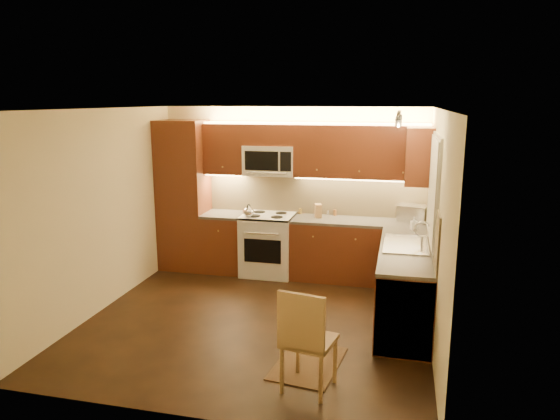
% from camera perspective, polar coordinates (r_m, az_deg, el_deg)
% --- Properties ---
extents(floor, '(4.00, 4.00, 0.01)m').
position_cam_1_polar(floor, '(6.36, -2.51, -12.05)').
color(floor, black).
rests_on(floor, ground).
extents(ceiling, '(4.00, 4.00, 0.01)m').
position_cam_1_polar(ceiling, '(5.80, -2.75, 11.10)').
color(ceiling, beige).
rests_on(ceiling, ground).
extents(wall_back, '(4.00, 0.01, 2.50)m').
position_cam_1_polar(wall_back, '(7.86, 1.37, 2.22)').
color(wall_back, beige).
rests_on(wall_back, ground).
extents(wall_front, '(4.00, 0.01, 2.50)m').
position_cam_1_polar(wall_front, '(4.14, -10.27, -7.14)').
color(wall_front, beige).
rests_on(wall_front, ground).
extents(wall_left, '(0.01, 4.00, 2.50)m').
position_cam_1_polar(wall_left, '(6.77, -19.13, -0.07)').
color(wall_left, beige).
rests_on(wall_left, ground).
extents(wall_right, '(0.01, 4.00, 2.50)m').
position_cam_1_polar(wall_right, '(5.75, 16.93, -2.01)').
color(wall_right, beige).
rests_on(wall_right, ground).
extents(pantry, '(0.70, 0.60, 2.30)m').
position_cam_1_polar(pantry, '(8.10, -10.58, 1.59)').
color(pantry, '#4F2911').
rests_on(pantry, floor).
extents(base_cab_back_left, '(0.62, 0.60, 0.86)m').
position_cam_1_polar(base_cab_back_left, '(8.02, -6.06, -3.65)').
color(base_cab_back_left, '#4F2911').
rests_on(base_cab_back_left, floor).
extents(counter_back_left, '(0.62, 0.60, 0.04)m').
position_cam_1_polar(counter_back_left, '(7.91, -6.13, -0.52)').
color(counter_back_left, '#383533').
rests_on(counter_back_left, base_cab_back_left).
extents(base_cab_back_right, '(1.92, 0.60, 0.86)m').
position_cam_1_polar(base_cab_back_right, '(7.61, 8.57, -4.59)').
color(base_cab_back_right, '#4F2911').
rests_on(base_cab_back_right, floor).
extents(counter_back_right, '(1.92, 0.60, 0.04)m').
position_cam_1_polar(counter_back_right, '(7.50, 8.68, -1.29)').
color(counter_back_right, '#383533').
rests_on(counter_back_right, base_cab_back_right).
extents(base_cab_right, '(0.60, 2.00, 0.86)m').
position_cam_1_polar(base_cab_right, '(6.36, 13.54, -8.20)').
color(base_cab_right, '#4F2911').
rests_on(base_cab_right, floor).
extents(counter_right, '(0.60, 2.00, 0.04)m').
position_cam_1_polar(counter_right, '(6.22, 13.75, -4.31)').
color(counter_right, '#383533').
rests_on(counter_right, base_cab_right).
extents(dishwasher, '(0.58, 0.60, 0.84)m').
position_cam_1_polar(dishwasher, '(5.71, 13.54, -10.61)').
color(dishwasher, silver).
rests_on(dishwasher, floor).
extents(backsplash_back, '(3.30, 0.02, 0.60)m').
position_cam_1_polar(backsplash_back, '(7.79, 3.87, 1.74)').
color(backsplash_back, tan).
rests_on(backsplash_back, wall_back).
extents(backsplash_right, '(0.02, 2.00, 0.60)m').
position_cam_1_polar(backsplash_right, '(6.15, 16.60, -1.57)').
color(backsplash_right, tan).
rests_on(backsplash_right, wall_right).
extents(upper_cab_back_left, '(0.62, 0.35, 0.75)m').
position_cam_1_polar(upper_cab_back_left, '(7.87, -5.99, 6.76)').
color(upper_cab_back_left, '#4F2911').
rests_on(upper_cab_back_left, wall_back).
extents(upper_cab_back_right, '(1.92, 0.35, 0.75)m').
position_cam_1_polar(upper_cab_back_right, '(7.46, 9.00, 6.38)').
color(upper_cab_back_right, '#4F2911').
rests_on(upper_cab_back_right, wall_back).
extents(upper_cab_bridge, '(0.76, 0.35, 0.31)m').
position_cam_1_polar(upper_cab_bridge, '(7.66, -1.09, 8.33)').
color(upper_cab_bridge, '#4F2911').
rests_on(upper_cab_bridge, wall_back).
extents(upper_cab_right_corner, '(0.35, 0.50, 0.75)m').
position_cam_1_polar(upper_cab_right_corner, '(7.02, 15.16, 5.76)').
color(upper_cab_right_corner, '#4F2911').
rests_on(upper_cab_right_corner, wall_right).
extents(stove, '(0.76, 0.65, 0.92)m').
position_cam_1_polar(stove, '(7.79, -1.32, -3.83)').
color(stove, silver).
rests_on(stove, floor).
extents(microwave, '(0.76, 0.38, 0.44)m').
position_cam_1_polar(microwave, '(7.68, -1.11, 5.53)').
color(microwave, silver).
rests_on(microwave, wall_back).
extents(window_frame, '(0.03, 1.44, 1.24)m').
position_cam_1_polar(window_frame, '(6.22, 16.70, 2.33)').
color(window_frame, silver).
rests_on(window_frame, wall_right).
extents(window_blinds, '(0.02, 1.36, 1.16)m').
position_cam_1_polar(window_blinds, '(6.22, 16.52, 2.34)').
color(window_blinds, silver).
rests_on(window_blinds, wall_right).
extents(sink, '(0.52, 0.86, 0.15)m').
position_cam_1_polar(sink, '(6.34, 13.79, -3.11)').
color(sink, silver).
rests_on(sink, counter_right).
extents(faucet, '(0.20, 0.04, 0.30)m').
position_cam_1_polar(faucet, '(6.32, 15.45, -2.53)').
color(faucet, silver).
rests_on(faucet, counter_right).
extents(track_light_bar, '(0.04, 1.20, 0.03)m').
position_cam_1_polar(track_light_bar, '(5.98, 13.06, 10.45)').
color(track_light_bar, silver).
rests_on(track_light_bar, ceiling).
extents(kettle, '(0.19, 0.19, 0.20)m').
position_cam_1_polar(kettle, '(7.51, -3.51, -0.06)').
color(kettle, silver).
rests_on(kettle, stove).
extents(toaster_oven, '(0.44, 0.36, 0.23)m').
position_cam_1_polar(toaster_oven, '(7.57, 14.41, -0.34)').
color(toaster_oven, silver).
rests_on(toaster_oven, counter_back_right).
extents(knife_block, '(0.13, 0.17, 0.20)m').
position_cam_1_polar(knife_block, '(7.60, 4.25, -0.08)').
color(knife_block, '#A28449').
rests_on(knife_block, counter_back_right).
extents(spice_jar_a, '(0.05, 0.05, 0.08)m').
position_cam_1_polar(spice_jar_a, '(7.83, 2.27, -0.12)').
color(spice_jar_a, silver).
rests_on(spice_jar_a, counter_back_right).
extents(spice_jar_b, '(0.06, 0.06, 0.08)m').
position_cam_1_polar(spice_jar_b, '(7.83, 2.27, -0.12)').
color(spice_jar_b, olive).
rests_on(spice_jar_b, counter_back_right).
extents(spice_jar_c, '(0.04, 0.04, 0.09)m').
position_cam_1_polar(spice_jar_c, '(7.75, 5.33, -0.28)').
color(spice_jar_c, silver).
rests_on(spice_jar_c, counter_back_right).
extents(spice_jar_d, '(0.05, 0.05, 0.09)m').
position_cam_1_polar(spice_jar_d, '(7.75, 6.09, -0.29)').
color(spice_jar_d, brown).
rests_on(spice_jar_d, counter_back_right).
extents(soap_bottle, '(0.10, 0.10, 0.17)m').
position_cam_1_polar(soap_bottle, '(7.10, 14.59, -1.43)').
color(soap_bottle, white).
rests_on(soap_bottle, counter_right).
extents(rug, '(0.71, 0.97, 0.01)m').
position_cam_1_polar(rug, '(5.41, 3.15, -16.57)').
color(rug, black).
rests_on(rug, floor).
extents(dining_chair, '(0.51, 0.51, 0.99)m').
position_cam_1_polar(dining_chair, '(4.80, 3.24, -13.96)').
color(dining_chair, '#A28449').
rests_on(dining_chair, floor).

